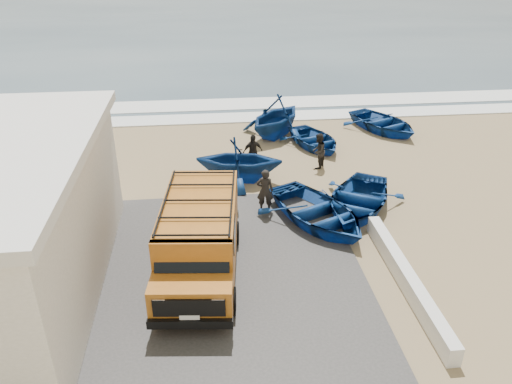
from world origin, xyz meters
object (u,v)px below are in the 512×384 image
boat_near_left (318,212)px  boat_far_right (383,123)px  parapet (406,279)px  boat_mid_right (314,139)px  van (199,236)px  fisherman_front (265,191)px  fisherman_middle (318,151)px  fisherman_back (253,152)px  boat_far_left (276,116)px  boat_near_right (358,200)px  boat_mid_left (239,160)px

boat_near_left → boat_far_right: boat_near_left is taller
parapet → boat_near_left: bearing=115.1°
boat_near_left → boat_mid_right: boat_near_left is taller
van → boat_far_right: (9.25, 10.93, -0.80)m
parapet → fisherman_front: fisherman_front is taller
boat_far_right → fisherman_middle: (-4.25, -4.07, 0.34)m
boat_mid_right → fisherman_front: fisherman_front is taller
fisherman_back → boat_near_left: bearing=-88.3°
van → boat_far_right: 14.34m
parapet → boat_far_left: 12.32m
boat_near_right → boat_far_left: bearing=134.3°
boat_near_left → boat_far_right: (5.26, 8.59, -0.02)m
van → boat_near_right: (5.61, 3.09, -0.79)m
boat_near_left → fisherman_middle: (1.01, 4.52, 0.31)m
boat_far_left → fisherman_front: size_ratio=2.36×
boat_near_right → boat_mid_left: bearing=174.9°
van → boat_mid_right: 10.67m
boat_mid_right → fisherman_middle: bearing=-117.0°
boat_far_right → fisherman_back: size_ratio=2.71×
van → boat_far_left: (3.75, 10.79, -0.20)m
fisherman_back → parapet: bearing=-86.1°
boat_near_right → fisherman_back: fisherman_back is taller
boat_near_left → boat_mid_left: bearing=97.5°
boat_mid_left → fisherman_back: boat_mid_left is taller
boat_mid_left → fisherman_middle: boat_mid_left is taller
boat_near_right → boat_far_left: 7.94m
boat_near_left → boat_mid_right: (1.36, 6.85, -0.09)m
boat_near_right → boat_mid_right: bearing=123.2°
boat_far_left → parapet: bearing=-41.9°
van → boat_near_left: 4.69m
boat_near_right → fisherman_back: 5.23m
boat_near_left → fisherman_back: bearing=84.4°
parapet → boat_far_left: boat_far_left is taller
fisherman_back → boat_mid_right: bearing=15.6°
parapet → boat_near_right: 4.45m
boat_near_right → boat_far_right: size_ratio=1.01×
boat_far_right → boat_near_right: bearing=-139.7°
parapet → boat_far_right: 12.78m
boat_far_right → fisherman_back: (-7.00, -3.84, 0.33)m
boat_near_left → fisherman_front: fisherman_front is taller
boat_far_left → fisherman_back: bearing=-73.3°
fisherman_middle → fisherman_back: 2.76m
parapet → fisherman_back: fisherman_back is taller
fisherman_front → fisherman_middle: 4.40m
boat_near_right → fisherman_middle: size_ratio=2.71×
boat_mid_right → fisherman_back: (-3.10, -2.11, 0.39)m
boat_mid_right → boat_mid_left: bearing=-158.1°
fisherman_front → boat_mid_right: bearing=-106.9°
boat_mid_left → boat_near_right: bearing=-115.3°
parapet → boat_mid_right: 10.55m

